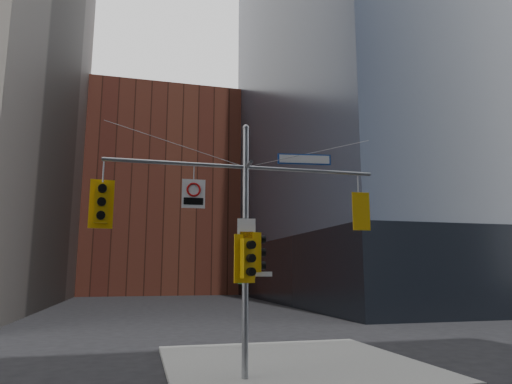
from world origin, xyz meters
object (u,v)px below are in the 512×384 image
signal_assembly (246,221)px  street_sign_blade (304,159)px  traffic_light_pole_front (248,258)px  traffic_light_east_arm (359,212)px  traffic_light_pole_side (257,252)px  traffic_light_west_arm (102,203)px  regulatory_sign_arm (194,193)px

signal_assembly → street_sign_blade: 2.66m
signal_assembly → traffic_light_pole_front: bearing=-90.3°
traffic_light_east_arm → traffic_light_pole_side: bearing=2.8°
traffic_light_pole_side → traffic_light_west_arm: bearing=84.9°
traffic_light_east_arm → street_sign_blade: street_sign_blade is taller
traffic_light_east_arm → traffic_light_pole_side: 3.48m
traffic_light_east_arm → traffic_light_pole_front: (-3.57, -0.27, -1.44)m
traffic_light_west_arm → traffic_light_pole_front: (3.94, -0.28, -1.44)m
traffic_light_pole_side → street_sign_blade: 3.19m
signal_assembly → traffic_light_west_arm: bearing=179.8°
traffic_light_pole_front → street_sign_blade: size_ratio=0.83×
traffic_light_pole_side → signal_assembly: bearing=86.9°
traffic_light_pole_side → street_sign_blade: street_sign_blade is taller
traffic_light_pole_side → traffic_light_east_arm: bearing=-95.3°
street_sign_blade → signal_assembly: bearing=-171.9°
traffic_light_pole_front → street_sign_blade: 3.52m
traffic_light_west_arm → regulatory_sign_arm: size_ratio=1.63×
traffic_light_east_arm → traffic_light_pole_side: size_ratio=1.04×
signal_assembly → traffic_light_east_arm: (3.57, 0.00, 0.38)m
traffic_light_east_arm → street_sign_blade: size_ratio=0.71×
traffic_light_west_arm → traffic_light_pole_front: traffic_light_west_arm is taller
traffic_light_west_arm → street_sign_blade: street_sign_blade is taller
traffic_light_pole_side → traffic_light_pole_front: (-0.33, -0.28, -0.18)m
traffic_light_pole_front → regulatory_sign_arm: bearing=156.4°
traffic_light_pole_front → regulatory_sign_arm: size_ratio=1.65×
traffic_light_east_arm → traffic_light_pole_front: 3.86m
regulatory_sign_arm → signal_assembly: bearing=1.7°
traffic_light_west_arm → traffic_light_pole_side: size_ratio=1.19×
signal_assembly → traffic_light_pole_front: 1.09m
signal_assembly → traffic_light_pole_side: bearing=2.0°
traffic_light_east_arm → regulatory_sign_arm: 5.09m
regulatory_sign_arm → traffic_light_west_arm: bearing=-179.8°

